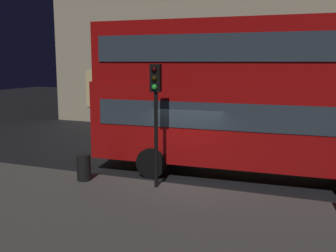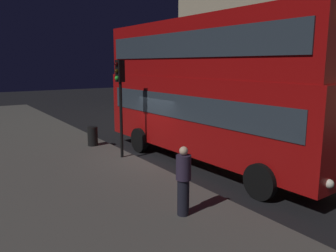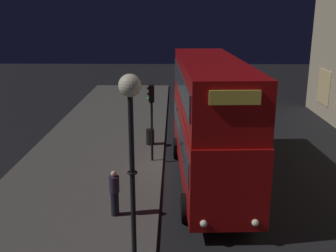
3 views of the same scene
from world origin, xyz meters
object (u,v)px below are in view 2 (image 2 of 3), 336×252
Objects in this scene: double_decker_bus at (209,85)px; litter_bin at (93,136)px; traffic_light_near_kerb at (120,88)px; pedestrian at (183,180)px.

double_decker_bus reaches higher than litter_bin.
litter_bin is (-2.57, -0.23, -2.37)m from traffic_light_near_kerb.
traffic_light_near_kerb is (-2.20, -2.70, -0.16)m from double_decker_bus.
pedestrian is at bearing -49.55° from double_decker_bus.
traffic_light_near_kerb is 4.39× the size of litter_bin.
traffic_light_near_kerb is at bearing -131.77° from double_decker_bus.
litter_bin is (-4.77, -2.93, -2.54)m from double_decker_bus.
double_decker_bus is at bearing 44.64° from traffic_light_near_kerb.
traffic_light_near_kerb is at bearing 5.22° from litter_bin.
traffic_light_near_kerb reaches higher than pedestrian.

